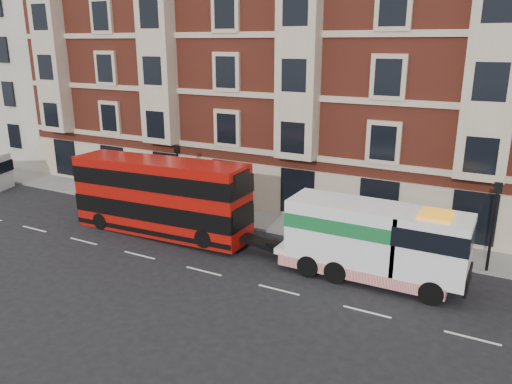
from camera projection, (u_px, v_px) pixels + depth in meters
ground at (204, 271)px, 23.99m from camera, size 120.00×120.00×0.00m
sidewalk at (273, 222)px, 30.30m from camera, size 90.00×3.00×0.15m
victorian_terrace at (330, 50)px, 33.53m from camera, size 45.00×12.00×20.40m
cream_block at (19, 67)px, 46.97m from camera, size 16.00×10.00×16.80m
lamp_post_west at (178, 174)px, 31.16m from camera, size 0.35×0.15×4.35m
lamp_post_east at (494, 220)px, 23.03m from camera, size 0.35×0.15×4.35m
double_decker_bus at (160, 195)px, 28.06m from camera, size 10.74×2.46×4.34m
tow_truck at (370, 241)px, 22.72m from camera, size 8.59×2.54×3.58m
pedestrian at (132, 186)px, 34.93m from camera, size 0.58×0.39×1.55m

